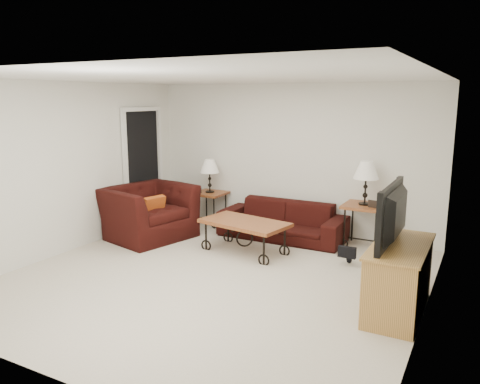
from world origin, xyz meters
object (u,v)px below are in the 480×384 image
Objects in this scene: sofa at (282,220)px; lamp_left at (210,176)px; tv_stand at (399,278)px; side_table_right at (363,226)px; television at (401,215)px; coffee_table at (245,237)px; lamp_right at (366,183)px; backpack at (350,247)px; side_table_left at (210,208)px; armchair at (148,212)px.

lamp_left reaches higher than sofa.
tv_stand is (2.16, -1.90, 0.08)m from sofa.
side_table_right is 0.60× the size of television.
sofa is 0.95m from coffee_table.
backpack is (0.02, -0.84, -0.76)m from lamp_right.
television reaches higher than side_table_right.
side_table_right is 2.26m from tv_stand.
side_table_right reaches higher than sofa.
side_table_left is at bearing 173.10° from sofa.
lamp_right reaches higher than lamp_left.
television is at bearing -88.68° from armchair.
sofa is at bearing -49.20° from armchair.
side_table_left is 0.89× the size of lamp_right.
tv_stand is (0.88, -2.08, 0.04)m from side_table_right.
tv_stand is at bearing -41.35° from sofa.
tv_stand reaches higher than side_table_right.
lamp_left is 2.77m from lamp_right.
lamp_right is at bearing 0.00° from lamp_left.
sofa is 3.43× the size of side_table_left.
lamp_right reaches higher than backpack.
tv_stand is at bearing -67.09° from side_table_right.
side_table_right is 1.38× the size of backpack.
backpack is (1.51, 0.26, 0.00)m from coffee_table.
lamp_left reaches higher than side_table_right.
side_table_right is at bearing -157.56° from television.
lamp_right reaches higher than tv_stand.
coffee_table is 1.75m from armchair.
side_table_right is at bearing 92.11° from backpack.
coffee_table is (1.28, -1.10, -0.65)m from lamp_left.
side_table_right is 1.85m from coffee_table.
side_table_left is 4.25m from television.
side_table_right is (2.77, 0.00, 0.04)m from side_table_left.
lamp_left reaches higher than coffee_table.
armchair is 3.27m from backpack.
side_table_right is 0.51× the size of armchair.
lamp_right is 0.52× the size of coffee_table.
tv_stand is at bearing -88.62° from armchair.
lamp_right is 3.48m from armchair.
lamp_left is 0.53× the size of television.
lamp_right is (0.00, 0.00, 0.67)m from side_table_right.
sofa is 1.60× the size of coffee_table.
television is (2.34, -0.98, 0.83)m from coffee_table.
tv_stand reaches higher than side_table_left.
television is at bearing -29.83° from side_table_left.
coffee_table is at bearing -169.44° from backpack.
lamp_right reaches higher than side_table_left.
lamp_left is (0.00, 0.00, 0.60)m from side_table_left.
television is at bearing -67.56° from lamp_right.
side_table_left is 0.47× the size of coffee_table.
armchair is (-1.74, -0.07, 0.19)m from coffee_table.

